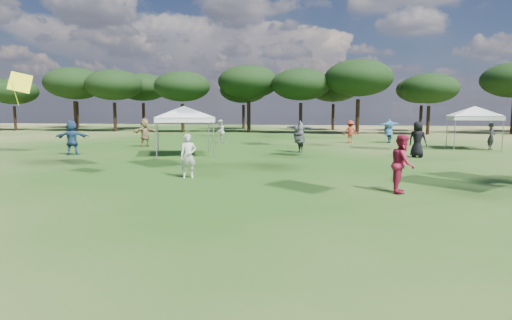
{
  "coord_description": "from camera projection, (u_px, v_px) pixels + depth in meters",
  "views": [
    {
      "loc": [
        0.59,
        -0.83,
        2.46
      ],
      "look_at": [
        -0.1,
        3.11,
        1.99
      ],
      "focal_mm": 30.0,
      "sensor_mm": 36.0,
      "label": 1
    }
  ],
  "objects": [
    {
      "name": "tree_line",
      "position": [
        348.0,
        83.0,
        46.54
      ],
      "size": [
        108.78,
        17.63,
        7.77
      ],
      "color": "black",
      "rests_on": "ground"
    },
    {
      "name": "tent_left",
      "position": [
        184.0,
        108.0,
        22.98
      ],
      "size": [
        5.8,
        5.8,
        2.98
      ],
      "rotation": [
        0.0,
        0.0,
        0.37
      ],
      "color": "gray",
      "rests_on": "ground"
    },
    {
      "name": "tent_right",
      "position": [
        475.0,
        108.0,
        26.7
      ],
      "size": [
        5.68,
        5.68,
        3.0
      ],
      "rotation": [
        0.0,
        0.0,
        -0.08
      ],
      "color": "gray",
      "rests_on": "ground"
    },
    {
      "name": "festival_crowd",
      "position": [
        303.0,
        137.0,
        24.89
      ],
      "size": [
        27.02,
        21.63,
        1.92
      ],
      "color": "#9F1A39",
      "rests_on": "ground"
    }
  ]
}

